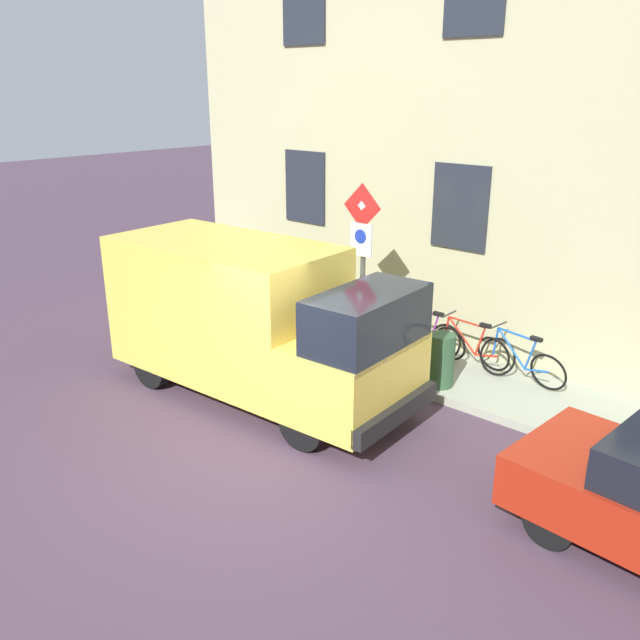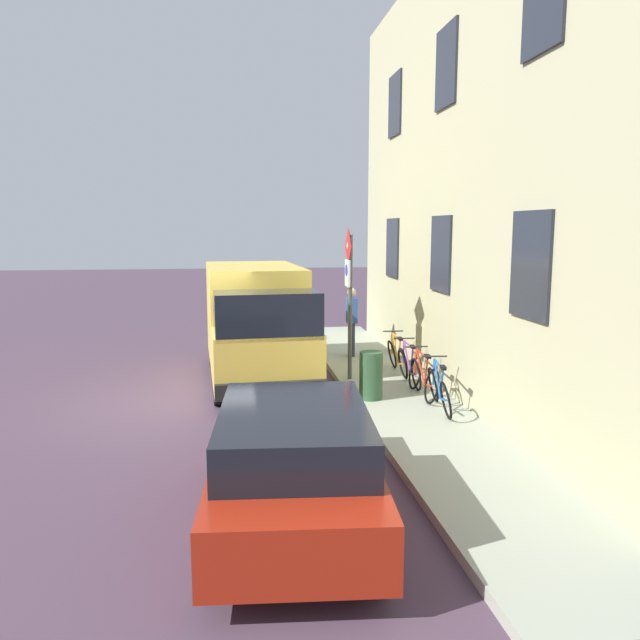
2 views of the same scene
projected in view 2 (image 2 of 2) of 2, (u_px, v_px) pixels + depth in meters
ground_plane at (189, 402)px, 11.93m from camera, size 80.00×80.00×0.00m
sidewalk_slab at (392, 391)px, 12.48m from camera, size 1.93×15.57×0.14m
building_facade at (461, 172)px, 12.02m from camera, size 0.75×13.57×8.84m
sign_post_stacked at (349, 282)px, 12.91m from camera, size 0.15×0.56×3.09m
delivery_van at (256, 321)px, 13.45m from camera, size 2.30×5.44×2.50m
parked_hatchback at (294, 461)px, 6.96m from camera, size 2.06×4.13×1.38m
bicycle_blue at (439, 390)px, 10.88m from camera, size 0.47×1.72×0.89m
bicycle_red at (423, 377)px, 11.79m from camera, size 0.46×1.71×0.89m
bicycle_purple at (409, 366)px, 12.71m from camera, size 0.46×1.71×0.89m
bicycle_orange at (397, 357)px, 13.62m from camera, size 0.46×1.72×0.89m
pedestrian at (352, 319)px, 15.46m from camera, size 0.30×0.42×1.72m
litter_bin at (371, 375)px, 11.61m from camera, size 0.44×0.44×0.90m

